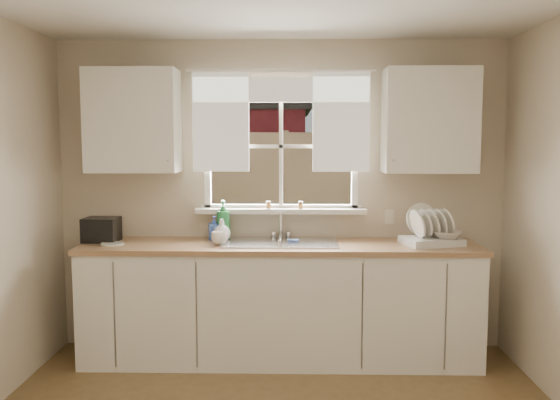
{
  "coord_description": "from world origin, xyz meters",
  "views": [
    {
      "loc": [
        0.1,
        -2.8,
        1.7
      ],
      "look_at": [
        0.0,
        1.65,
        1.25
      ],
      "focal_mm": 38.0,
      "sensor_mm": 36.0,
      "label": 1
    }
  ],
  "objects_px": {
    "cup": "(219,238)",
    "black_appliance": "(101,230)",
    "soap_bottle_a": "(223,220)",
    "dish_rack": "(431,234)"
  },
  "relations": [
    {
      "from": "dish_rack",
      "to": "soap_bottle_a",
      "type": "height_order",
      "value": "soap_bottle_a"
    },
    {
      "from": "soap_bottle_a",
      "to": "black_appliance",
      "type": "distance_m",
      "value": 0.95
    },
    {
      "from": "cup",
      "to": "black_appliance",
      "type": "height_order",
      "value": "black_appliance"
    },
    {
      "from": "dish_rack",
      "to": "soap_bottle_a",
      "type": "xyz_separation_m",
      "value": [
        -1.61,
        0.2,
        0.08
      ]
    },
    {
      "from": "cup",
      "to": "dish_rack",
      "type": "bearing_deg",
      "value": 15.52
    },
    {
      "from": "cup",
      "to": "black_appliance",
      "type": "distance_m",
      "value": 0.95
    },
    {
      "from": "dish_rack",
      "to": "black_appliance",
      "type": "xyz_separation_m",
      "value": [
        -2.55,
        0.07,
        0.01
      ]
    },
    {
      "from": "cup",
      "to": "black_appliance",
      "type": "relative_size",
      "value": 0.49
    },
    {
      "from": "cup",
      "to": "black_appliance",
      "type": "bearing_deg",
      "value": -173.47
    },
    {
      "from": "soap_bottle_a",
      "to": "cup",
      "type": "distance_m",
      "value": 0.27
    }
  ]
}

